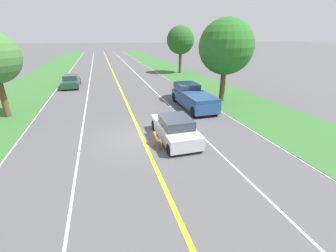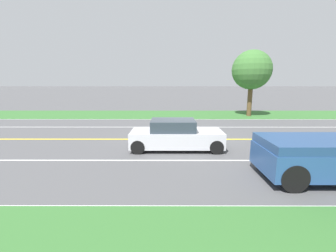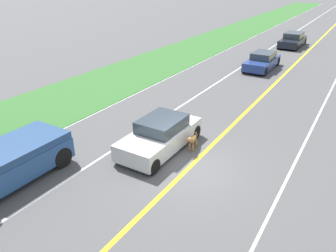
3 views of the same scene
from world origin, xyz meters
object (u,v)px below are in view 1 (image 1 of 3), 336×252
(dog, at_px, (157,138))
(roadside_tree_right_far, at_px, (180,40))
(pickup_truck, at_px, (192,96))
(street_sign, at_px, (223,85))
(oncoming_car, at_px, (71,81))
(ego_car, at_px, (175,129))
(roadside_tree_right_near, at_px, (226,47))

(dog, relative_size, roadside_tree_right_far, 0.17)
(pickup_truck, height_order, street_sign, street_sign)
(dog, height_order, oncoming_car, oncoming_car)
(dog, xyz_separation_m, roadside_tree_right_far, (9.91, 24.51, 4.49))
(dog, distance_m, street_sign, 10.91)
(ego_car, relative_size, street_sign, 1.82)
(oncoming_car, relative_size, roadside_tree_right_far, 0.64)
(pickup_truck, bearing_deg, ego_car, -120.69)
(roadside_tree_right_near, relative_size, street_sign, 3.03)
(oncoming_car, relative_size, street_sign, 1.94)
(ego_car, xyz_separation_m, roadside_tree_right_near, (6.76, 6.77, 4.09))
(ego_car, height_order, street_sign, street_sign)
(ego_car, distance_m, oncoming_car, 18.80)
(roadside_tree_right_far, distance_m, street_sign, 17.63)
(dog, relative_size, roadside_tree_right_near, 0.17)
(ego_car, relative_size, roadside_tree_right_near, 0.60)
(dog, xyz_separation_m, pickup_truck, (4.67, 6.39, 0.42))
(ego_car, xyz_separation_m, pickup_truck, (3.43, 5.78, 0.25))
(dog, xyz_separation_m, street_sign, (8.01, 7.34, 1.00))
(ego_car, bearing_deg, roadside_tree_right_near, 45.03)
(roadside_tree_right_far, bearing_deg, roadside_tree_right_near, -96.37)
(oncoming_car, distance_m, roadside_tree_right_far, 17.74)
(roadside_tree_right_far, relative_size, street_sign, 3.03)
(pickup_truck, relative_size, roadside_tree_right_far, 0.79)
(roadside_tree_right_far, bearing_deg, oncoming_car, -157.62)
(roadside_tree_right_far, bearing_deg, pickup_truck, -106.13)
(dog, relative_size, street_sign, 0.52)
(ego_car, bearing_deg, roadside_tree_right_far, 70.06)
(roadside_tree_right_near, bearing_deg, oncoming_car, 142.89)
(street_sign, bearing_deg, roadside_tree_right_far, 83.69)
(roadside_tree_right_far, xyz_separation_m, street_sign, (-1.90, -17.17, -3.49))
(roadside_tree_right_far, bearing_deg, dog, -112.02)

